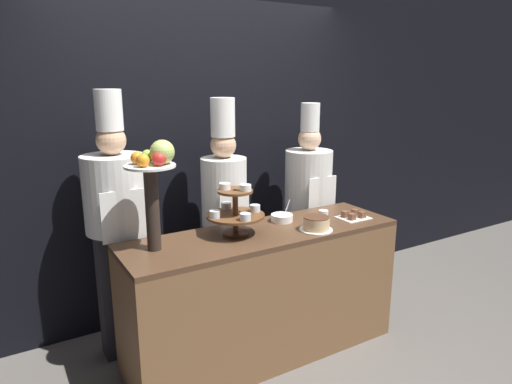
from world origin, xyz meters
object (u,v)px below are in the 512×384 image
Objects in this scene: cup_white at (323,215)px; fruit_pedestal at (154,176)px; chef_left at (117,220)px; cake_round at (316,224)px; chef_center_left at (224,207)px; chef_center_right at (308,199)px; tiered_stand at (235,210)px; cake_square_tray at (354,216)px; serving_bowl_far at (282,218)px.

fruit_pedestal is at bearing 178.35° from cup_white.
chef_left is (-0.12, 0.47, -0.37)m from fruit_pedestal.
fruit_pedestal reaches higher than cup_white.
cake_round is at bearing -11.46° from fruit_pedestal.
chef_center_left is (0.80, 0.00, -0.02)m from chef_left.
chef_center_left is at bearing 0.00° from chef_left.
chef_center_right is at bearing 17.63° from fruit_pedestal.
chef_center_right is (0.95, 0.47, -0.16)m from tiered_stand.
cake_square_tray is (0.20, -0.10, -0.01)m from cup_white.
serving_bowl_far is 0.09× the size of chef_center_left.
fruit_pedestal reaches higher than cake_square_tray.
cake_round is at bearing -73.12° from serving_bowl_far.
fruit_pedestal is (-0.53, 0.00, 0.28)m from tiered_stand.
chef_left is at bearing 159.57° from serving_bowl_far.
cup_white is at bearing -20.82° from serving_bowl_far.
cake_round is 0.12× the size of chef_left.
cup_white is at bearing -1.65° from fruit_pedestal.
cup_white is (1.23, -0.04, -0.41)m from fruit_pedestal.
chef_left reaches higher than chef_center_right.
serving_bowl_far is at bearing -20.43° from chef_left.
chef_left reaches higher than cake_square_tray.
chef_center_left is 1.03× the size of chef_center_right.
tiered_stand is 0.93m from cake_square_tray.
serving_bowl_far is at bearing 4.52° from fruit_pedestal.
cake_round is 0.76m from chef_center_left.
fruit_pedestal is at bearing 168.54° from cake_round.
cake_square_tray is 0.12× the size of chef_left.
cake_square_tray is 1.66m from chef_left.
fruit_pedestal is 1.12m from cake_round.
cake_round is 3.25× the size of cup_white.
serving_bowl_far is (-0.29, 0.11, -0.01)m from cup_white.
chef_center_right reaches higher than cake_round.
cake_square_tray is at bearing -5.26° from fruit_pedestal.
chef_left is 1.04× the size of chef_center_left.
tiered_stand is 0.21× the size of chef_left.
chef_center_right reaches higher than serving_bowl_far.
cake_square_tray is 0.12× the size of chef_center_left.
chef_center_left is at bearing 71.36° from tiered_stand.
fruit_pedestal is 0.61m from chef_left.
cake_round is 0.41m from cake_square_tray.
chef_center_left reaches higher than cake_round.
chef_center_right is (0.04, 0.60, -0.01)m from cake_square_tray.
cake_square_tray is 0.13× the size of chef_center_right.
cup_white is 0.04× the size of chef_left.
chef_left reaches higher than cake_round.
tiered_stand is 0.45m from serving_bowl_far.
cup_white is (0.20, 0.17, -0.01)m from cake_round.
chef_center_left is (-0.26, 0.39, 0.02)m from serving_bowl_far.
tiered_stand is 0.22× the size of chef_center_left.
tiered_stand reaches higher than cup_white.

